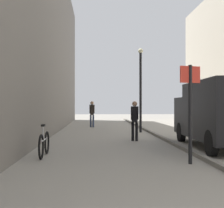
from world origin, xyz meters
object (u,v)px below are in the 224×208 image
at_px(delivery_van, 219,112).
at_px(street_sign_post, 190,105).
at_px(pedestrian_main_foreground, 135,118).
at_px(lamp_post, 141,84).
at_px(bicycle_leaning, 44,144).
at_px(pedestrian_mid_block, 92,112).

xyz_separation_m(delivery_van, street_sign_post, (-2.00, -3.07, 0.27)).
xyz_separation_m(pedestrian_main_foreground, street_sign_post, (0.79, -5.39, 0.56)).
distance_m(pedestrian_main_foreground, lamp_post, 4.66).
relative_size(delivery_van, street_sign_post, 2.15).
distance_m(street_sign_post, bicycle_leaning, 4.41).
xyz_separation_m(pedestrian_main_foreground, pedestrian_mid_block, (-1.92, 8.64, 0.06)).
relative_size(street_sign_post, bicycle_leaning, 1.47).
bearing_deg(delivery_van, street_sign_post, -120.99).
relative_size(pedestrian_mid_block, bicycle_leaning, 1.03).
height_order(pedestrian_main_foreground, delivery_van, delivery_van).
bearing_deg(lamp_post, delivery_van, -73.63).
bearing_deg(pedestrian_mid_block, pedestrian_main_foreground, 104.18).
bearing_deg(bicycle_leaning, pedestrian_mid_block, 84.32).
height_order(pedestrian_mid_block, street_sign_post, street_sign_post).
relative_size(delivery_van, bicycle_leaning, 3.16).
bearing_deg(street_sign_post, bicycle_leaning, -35.20).
xyz_separation_m(lamp_post, bicycle_leaning, (-4.09, -8.26, -2.34)).
bearing_deg(delivery_van, pedestrian_main_foreground, 142.34).
bearing_deg(pedestrian_mid_block, street_sign_post, 102.59).
bearing_deg(pedestrian_main_foreground, street_sign_post, -61.46).
distance_m(street_sign_post, lamp_post, 9.71).
bearing_deg(street_sign_post, pedestrian_main_foreground, -97.90).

